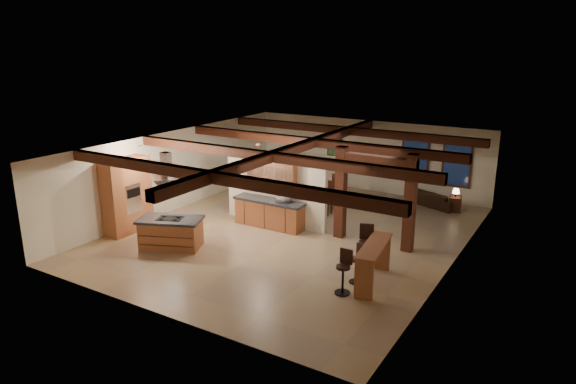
{
  "coord_description": "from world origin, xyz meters",
  "views": [
    {
      "loc": [
        7.88,
        -13.37,
        5.88
      ],
      "look_at": [
        -0.51,
        0.5,
        1.18
      ],
      "focal_mm": 32.0,
      "sensor_mm": 36.0,
      "label": 1
    }
  ],
  "objects_px": {
    "kitchen_island": "(171,233)",
    "bar_counter": "(374,257)",
    "sofa": "(433,198)",
    "dining_table": "(315,198)"
  },
  "relations": [
    {
      "from": "dining_table",
      "to": "sofa",
      "type": "height_order",
      "value": "dining_table"
    },
    {
      "from": "dining_table",
      "to": "sofa",
      "type": "xyz_separation_m",
      "value": [
        3.79,
        2.39,
        -0.04
      ]
    },
    {
      "from": "sofa",
      "to": "kitchen_island",
      "type": "bearing_deg",
      "value": 76.84
    },
    {
      "from": "dining_table",
      "to": "sofa",
      "type": "bearing_deg",
      "value": 48.68
    },
    {
      "from": "kitchen_island",
      "to": "sofa",
      "type": "bearing_deg",
      "value": 55.8
    },
    {
      "from": "dining_table",
      "to": "bar_counter",
      "type": "height_order",
      "value": "bar_counter"
    },
    {
      "from": "sofa",
      "to": "bar_counter",
      "type": "height_order",
      "value": "bar_counter"
    },
    {
      "from": "dining_table",
      "to": "bar_counter",
      "type": "xyz_separation_m",
      "value": [
        4.33,
        -4.91,
        0.39
      ]
    },
    {
      "from": "kitchen_island",
      "to": "bar_counter",
      "type": "relative_size",
      "value": 1.02
    },
    {
      "from": "kitchen_island",
      "to": "dining_table",
      "type": "distance_m",
      "value": 6.03
    }
  ]
}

